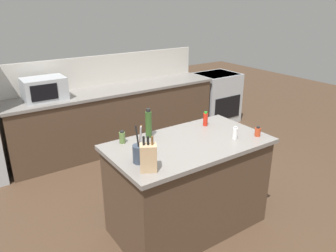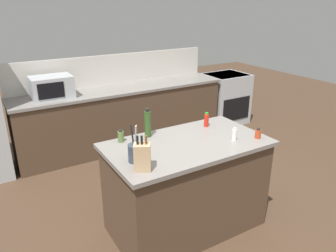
% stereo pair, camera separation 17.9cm
% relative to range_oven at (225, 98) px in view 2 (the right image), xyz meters
% --- Properties ---
extents(ground_plane, '(14.00, 14.00, 0.00)m').
position_rel_range_oven_xyz_m(ground_plane, '(-2.36, -2.20, -0.47)').
color(ground_plane, '#473323').
extents(back_counter_run, '(3.27, 0.66, 0.94)m').
position_rel_range_oven_xyz_m(back_counter_run, '(-2.06, 0.00, 0.00)').
color(back_counter_run, '#4C3828').
rests_on(back_counter_run, ground_plane).
extents(wall_backsplash, '(3.23, 0.03, 0.46)m').
position_rel_range_oven_xyz_m(wall_backsplash, '(-2.06, 0.32, 0.70)').
color(wall_backsplash, beige).
rests_on(wall_backsplash, back_counter_run).
extents(kitchen_island, '(1.53, 0.86, 0.94)m').
position_rel_range_oven_xyz_m(kitchen_island, '(-2.36, -2.20, 0.01)').
color(kitchen_island, '#4C3828').
rests_on(kitchen_island, ground_plane).
extents(range_oven, '(0.76, 0.65, 0.92)m').
position_rel_range_oven_xyz_m(range_oven, '(0.00, 0.00, 0.00)').
color(range_oven, '#ADB2B7').
rests_on(range_oven, ground_plane).
extents(microwave, '(0.54, 0.39, 0.30)m').
position_rel_range_oven_xyz_m(microwave, '(-3.09, 0.00, 0.62)').
color(microwave, '#ADB2B7').
rests_on(microwave, back_counter_run).
extents(knife_block, '(0.16, 0.15, 0.29)m').
position_rel_range_oven_xyz_m(knife_block, '(-2.95, -2.45, 0.59)').
color(knife_block, tan).
rests_on(knife_block, kitchen_island).
extents(utensil_crock, '(0.12, 0.12, 0.32)m').
position_rel_range_oven_xyz_m(utensil_crock, '(-2.94, -2.29, 0.56)').
color(utensil_crock, '#333D4C').
rests_on(utensil_crock, kitchen_island).
extents(olive_oil_bottle, '(0.06, 0.06, 0.29)m').
position_rel_range_oven_xyz_m(olive_oil_bottle, '(-2.60, -1.88, 0.61)').
color(olive_oil_bottle, '#2D4C1E').
rests_on(olive_oil_bottle, kitchen_island).
extents(salt_shaker, '(0.05, 0.05, 0.13)m').
position_rel_range_oven_xyz_m(salt_shaker, '(-1.95, -2.39, 0.53)').
color(salt_shaker, silver).
rests_on(salt_shaker, kitchen_island).
extents(spice_jar_paprika, '(0.06, 0.06, 0.10)m').
position_rel_range_oven_xyz_m(spice_jar_paprika, '(-1.71, -2.46, 0.52)').
color(spice_jar_paprika, '#B73D1E').
rests_on(spice_jar_paprika, kitchen_island).
extents(spice_jar_oregano, '(0.06, 0.06, 0.12)m').
position_rel_range_oven_xyz_m(spice_jar_oregano, '(-2.88, -1.86, 0.53)').
color(spice_jar_oregano, '#567038').
rests_on(spice_jar_oregano, kitchen_island).
extents(hot_sauce_bottle, '(0.05, 0.05, 0.15)m').
position_rel_range_oven_xyz_m(hot_sauce_bottle, '(-1.95, -1.95, 0.55)').
color(hot_sauce_bottle, red).
rests_on(hot_sauce_bottle, kitchen_island).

